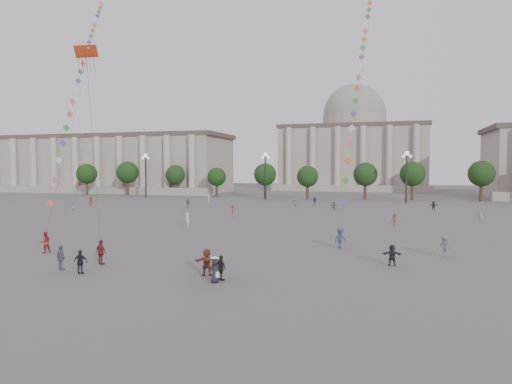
# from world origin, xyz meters

# --- Properties ---
(ground) EXTENTS (360.00, 360.00, 0.00)m
(ground) POSITION_xyz_m (0.00, 0.00, 0.00)
(ground) COLOR #5D5B58
(ground) RESTS_ON ground
(hall_west) EXTENTS (84.00, 26.22, 17.20)m
(hall_west) POSITION_xyz_m (-75.00, 93.89, 8.43)
(hall_west) COLOR #A39789
(hall_west) RESTS_ON ground
(hall_central) EXTENTS (48.30, 34.30, 35.50)m
(hall_central) POSITION_xyz_m (0.00, 129.22, 14.23)
(hall_central) COLOR #A39789
(hall_central) RESTS_ON ground
(tree_row) EXTENTS (137.12, 5.12, 8.00)m
(tree_row) POSITION_xyz_m (0.00, 78.00, 5.39)
(tree_row) COLOR #3B271D
(tree_row) RESTS_ON ground
(lamp_post_far_west) EXTENTS (2.00, 0.90, 10.65)m
(lamp_post_far_west) POSITION_xyz_m (-45.00, 70.00, 7.35)
(lamp_post_far_west) COLOR #262628
(lamp_post_far_west) RESTS_ON ground
(lamp_post_mid_west) EXTENTS (2.00, 0.90, 10.65)m
(lamp_post_mid_west) POSITION_xyz_m (-15.00, 70.00, 7.35)
(lamp_post_mid_west) COLOR #262628
(lamp_post_mid_west) RESTS_ON ground
(lamp_post_mid_east) EXTENTS (2.00, 0.90, 10.65)m
(lamp_post_mid_east) POSITION_xyz_m (15.00, 70.00, 7.35)
(lamp_post_mid_east) COLOR #262628
(lamp_post_mid_east) RESTS_ON ground
(person_crowd_0) EXTENTS (1.08, 0.81, 1.70)m
(person_crowd_0) POSITION_xyz_m (-2.15, 58.76, 0.85)
(person_crowd_0) COLOR navy
(person_crowd_0) RESTS_ON ground
(person_crowd_1) EXTENTS (1.01, 1.03, 1.67)m
(person_crowd_1) POSITION_xyz_m (-37.65, 34.22, 0.84)
(person_crowd_1) COLOR #B9B9B5
(person_crowd_1) RESTS_ON ground
(person_crowd_2) EXTENTS (1.14, 1.44, 1.94)m
(person_crowd_2) POSITION_xyz_m (-41.05, 43.36, 0.97)
(person_crowd_2) COLOR maroon
(person_crowd_2) RESTS_ON ground
(person_crowd_3) EXTENTS (1.50, 0.64, 1.57)m
(person_crowd_3) POSITION_xyz_m (11.80, 6.19, 0.79)
(person_crowd_3) COLOR #232228
(person_crowd_3) RESTS_ON ground
(person_crowd_4) EXTENTS (1.62, 1.06, 1.67)m
(person_crowd_4) POSITION_xyz_m (-4.62, 52.13, 0.83)
(person_crowd_4) COLOR #AFAFAB
(person_crowd_4) RESTS_ON ground
(person_crowd_6) EXTENTS (1.34, 1.18, 1.80)m
(person_crowd_6) POSITION_xyz_m (15.88, 10.78, 0.90)
(person_crowd_6) COLOR slate
(person_crowd_6) RESTS_ON ground
(person_crowd_7) EXTENTS (1.45, 0.89, 1.49)m
(person_crowd_7) POSITION_xyz_m (23.57, 39.59, 0.75)
(person_crowd_7) COLOR silver
(person_crowd_7) RESTS_ON ground
(person_crowd_8) EXTENTS (1.11, 0.97, 1.49)m
(person_crowd_8) POSITION_xyz_m (12.24, 30.65, 0.75)
(person_crowd_8) COLOR maroon
(person_crowd_8) RESTS_ON ground
(person_crowd_9) EXTENTS (1.43, 0.59, 1.50)m
(person_crowd_9) POSITION_xyz_m (18.94, 54.86, 0.75)
(person_crowd_9) COLOR black
(person_crowd_9) RESTS_ON ground
(person_crowd_10) EXTENTS (0.70, 0.77, 1.75)m
(person_crowd_10) POSITION_xyz_m (-24.20, 59.25, 0.88)
(person_crowd_10) COLOR white
(person_crowd_10) RESTS_ON ground
(person_crowd_12) EXTENTS (1.50, 0.71, 1.56)m
(person_crowd_12) POSITION_xyz_m (2.70, 48.82, 0.78)
(person_crowd_12) COLOR slate
(person_crowd_12) RESTS_ON ground
(person_crowd_13) EXTENTS (0.80, 0.72, 1.83)m
(person_crowd_13) POSITION_xyz_m (-11.61, 21.49, 0.91)
(person_crowd_13) COLOR silver
(person_crowd_13) RESTS_ON ground
(person_crowd_16) EXTENTS (1.00, 0.46, 1.67)m
(person_crowd_16) POSITION_xyz_m (-23.64, 47.70, 0.84)
(person_crowd_16) COLOR #5F5E63
(person_crowd_16) RESTS_ON ground
(person_crowd_17) EXTENTS (0.93, 1.21, 1.66)m
(person_crowd_17) POSITION_xyz_m (-10.72, 35.52, 0.83)
(person_crowd_17) COLOR #973F29
(person_crowd_17) RESTS_ON ground
(tourist_0) EXTENTS (1.16, 0.75, 1.84)m
(tourist_0) POSITION_xyz_m (-8.96, 0.58, 0.92)
(tourist_0) COLOR maroon
(tourist_0) RESTS_ON ground
(tourist_1) EXTENTS (1.01, 0.85, 1.62)m
(tourist_1) POSITION_xyz_m (1.29, -1.42, 0.81)
(tourist_1) COLOR black
(tourist_1) RESTS_ON ground
(tourist_2) EXTENTS (1.74, 1.29, 1.83)m
(tourist_2) POSITION_xyz_m (-0.09, -0.43, 0.91)
(tourist_2) COLOR brown
(tourist_2) RESTS_ON ground
(tourist_3) EXTENTS (1.12, 0.83, 1.77)m
(tourist_3) POSITION_xyz_m (-10.54, -1.81, 0.88)
(tourist_3) COLOR slate
(tourist_3) RESTS_ON ground
(tourist_4) EXTENTS (1.02, 0.58, 1.64)m
(tourist_4) POSITION_xyz_m (-8.47, -2.40, 0.82)
(tourist_4) COLOR black
(tourist_4) RESTS_ON ground
(kite_flyer_0) EXTENTS (1.06, 1.11, 1.80)m
(kite_flyer_0) POSITION_xyz_m (-16.33, 3.33, 0.90)
(kite_flyer_0) COLOR maroon
(kite_flyer_0) RESTS_ON ground
(kite_flyer_1) EXTENTS (1.32, 1.32, 1.83)m
(kite_flyer_1) POSITION_xyz_m (7.40, 12.52, 0.92)
(kite_flyer_1) COLOR navy
(kite_flyer_1) RESTS_ON ground
(hat_person) EXTENTS (0.85, 0.83, 1.69)m
(hat_person) POSITION_xyz_m (1.10, -2.04, 0.81)
(hat_person) COLOR black
(hat_person) RESTS_ON ground
(dragon_kite) EXTENTS (4.17, 3.85, 18.56)m
(dragon_kite) POSITION_xyz_m (-14.95, 7.42, 16.89)
(dragon_kite) COLOR #B33213
(dragon_kite) RESTS_ON ground
(kite_train_west) EXTENTS (24.66, 44.11, 65.01)m
(kite_train_west) POSITION_xyz_m (-29.24, 27.01, 23.15)
(kite_train_west) COLOR #3F3F3F
(kite_train_west) RESTS_ON ground
(kite_train_mid) EXTENTS (2.55, 44.38, 64.17)m
(kite_train_mid) POSITION_xyz_m (8.36, 36.06, 26.43)
(kite_train_mid) COLOR #3F3F3F
(kite_train_mid) RESTS_ON ground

